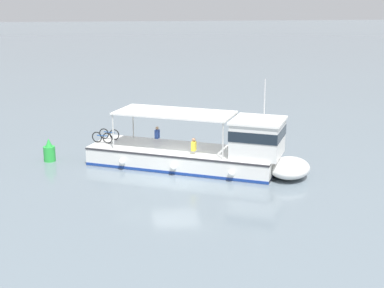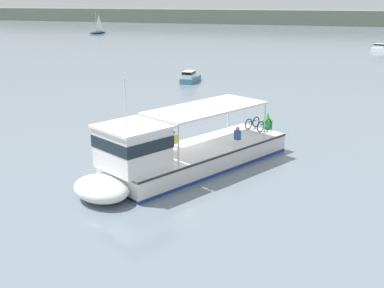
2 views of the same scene
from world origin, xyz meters
TOP-DOWN VIEW (x-y plane):
  - ground_plane at (0.00, 0.00)m, footprint 400.00×400.00m
  - ferry_main at (0.96, -2.05)m, footprint 8.57×12.71m
  - channel_buoy at (3.93, 7.11)m, footprint 0.70×0.70m

SIDE VIEW (x-z plane):
  - ground_plane at x=0.00m, z-range 0.00..0.00m
  - channel_buoy at x=3.93m, z-range -0.13..1.27m
  - ferry_main at x=0.96m, z-range -1.65..3.67m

